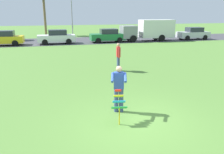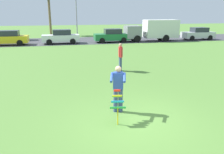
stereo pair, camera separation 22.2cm
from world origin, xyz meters
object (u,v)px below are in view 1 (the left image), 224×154
at_px(kite_held, 119,102).
at_px(parked_car_yellow, 3,38).
at_px(person_kite_flyer, 119,87).
at_px(parked_car_white, 57,37).
at_px(parked_car_green, 108,36).
at_px(parked_truck_grey_van, 150,30).
at_px(streetlight_pole, 71,9).
at_px(person_walker_near, 118,56).
at_px(parked_car_silver, 193,34).

distance_m(kite_held, parked_car_yellow, 21.80).
bearing_deg(person_kite_flyer, parked_car_yellow, 110.75).
bearing_deg(kite_held, person_kite_flyer, 74.44).
relative_size(person_kite_flyer, parked_car_white, 0.41).
relative_size(parked_car_green, parked_truck_grey_van, 0.63).
relative_size(parked_truck_grey_van, streetlight_pole, 0.96).
xyz_separation_m(kite_held, parked_car_green, (4.46, 20.56, 0.07)).
bearing_deg(parked_truck_grey_van, streetlight_pole, 140.08).
relative_size(person_kite_flyer, kite_held, 1.62).
bearing_deg(parked_car_yellow, parked_car_white, 0.01).
bearing_deg(person_kite_flyer, person_walker_near, 74.40).
xyz_separation_m(kite_held, streetlight_pole, (0.85, 28.17, 3.29)).
bearing_deg(streetlight_pole, parked_truck_grey_van, -39.92).
bearing_deg(person_kite_flyer, parked_car_silver, 51.08).
height_order(kite_held, parked_truck_grey_van, parked_truck_grey_van).
bearing_deg(kite_held, parked_car_white, 94.42).
xyz_separation_m(parked_car_green, parked_truck_grey_van, (5.49, 0.00, 0.64)).
height_order(parked_car_silver, streetlight_pole, streetlight_pole).
xyz_separation_m(parked_car_white, person_walker_near, (3.45, -13.90, 0.16)).
height_order(parked_car_white, parked_car_green, same).
relative_size(parked_car_white, streetlight_pole, 0.61).
height_order(kite_held, parked_car_silver, parked_car_silver).
relative_size(parked_car_yellow, parked_truck_grey_van, 0.63).
height_order(parked_car_green, person_walker_near, person_walker_near).
height_order(person_kite_flyer, kite_held, person_kite_flyer).
height_order(parked_car_green, parked_car_silver, same).
bearing_deg(parked_car_white, person_kite_flyer, -84.75).
relative_size(person_kite_flyer, streetlight_pole, 0.25).
distance_m(person_kite_flyer, person_walker_near, 6.08).
bearing_deg(streetlight_pole, parked_car_green, -64.64).
height_order(parked_car_yellow, parked_truck_grey_van, parked_truck_grey_van).
relative_size(parked_car_yellow, parked_car_white, 0.99).
xyz_separation_m(parked_car_white, parked_car_green, (6.05, -0.00, 0.00)).
relative_size(parked_car_yellow, streetlight_pole, 0.60).
height_order(parked_car_white, streetlight_pole, streetlight_pole).
bearing_deg(kite_held, parked_car_silver, 51.81).
distance_m(kite_held, parked_truck_grey_van, 22.85).
distance_m(parked_truck_grey_van, parked_car_silver, 6.26).
bearing_deg(parked_car_white, parked_truck_grey_van, -0.00).
distance_m(kite_held, parked_car_green, 21.04).
distance_m(streetlight_pole, person_walker_near, 21.75).
distance_m(parked_truck_grey_van, person_walker_near, 16.09).
xyz_separation_m(parked_truck_grey_van, person_walker_near, (-8.09, -13.90, -0.48)).
distance_m(person_kite_flyer, parked_car_green, 20.20).
distance_m(parked_car_white, parked_truck_grey_van, 11.56).
height_order(parked_truck_grey_van, parked_car_silver, parked_truck_grey_van).
bearing_deg(kite_held, person_walker_near, 74.41).
bearing_deg(parked_car_yellow, kite_held, -70.55).
distance_m(person_kite_flyer, streetlight_pole, 27.54).
bearing_deg(streetlight_pole, parked_car_white, -107.75).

